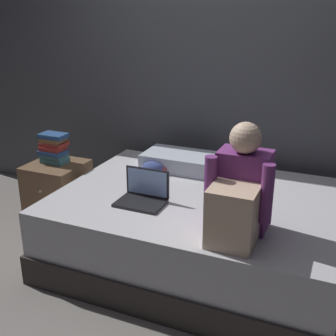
# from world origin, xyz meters

# --- Properties ---
(ground_plane) EXTENTS (8.00, 8.00, 0.00)m
(ground_plane) POSITION_xyz_m (0.00, 0.00, 0.00)
(ground_plane) COLOR gray
(wall_back) EXTENTS (5.60, 0.10, 2.70)m
(wall_back) POSITION_xyz_m (0.00, 1.20, 1.35)
(wall_back) COLOR #4C4F54
(wall_back) RESTS_ON ground_plane
(bed) EXTENTS (2.00, 1.50, 0.54)m
(bed) POSITION_xyz_m (0.20, 0.30, 0.26)
(bed) COLOR #332D2B
(bed) RESTS_ON ground_plane
(nightstand) EXTENTS (0.44, 0.46, 0.56)m
(nightstand) POSITION_xyz_m (-1.10, 0.38, 0.28)
(nightstand) COLOR brown
(nightstand) RESTS_ON ground_plane
(person_sitting) EXTENTS (0.39, 0.44, 0.66)m
(person_sitting) POSITION_xyz_m (0.59, -0.13, 0.79)
(person_sitting) COLOR #75337A
(person_sitting) RESTS_ON bed
(laptop) EXTENTS (0.32, 0.23, 0.22)m
(laptop) POSITION_xyz_m (-0.11, 0.04, 0.59)
(laptop) COLOR black
(laptop) RESTS_ON bed
(pillow) EXTENTS (0.56, 0.36, 0.13)m
(pillow) POSITION_xyz_m (-0.14, 0.75, 0.60)
(pillow) COLOR silver
(pillow) RESTS_ON bed
(book_stack) EXTENTS (0.22, 0.17, 0.25)m
(book_stack) POSITION_xyz_m (-1.12, 0.41, 0.68)
(book_stack) COLOR teal
(book_stack) RESTS_ON nightstand
(clothes_pile) EXTENTS (0.21, 0.26, 0.10)m
(clothes_pile) POSITION_xyz_m (-0.26, 0.61, 0.58)
(clothes_pile) COLOR #3D4C8E
(clothes_pile) RESTS_ON bed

